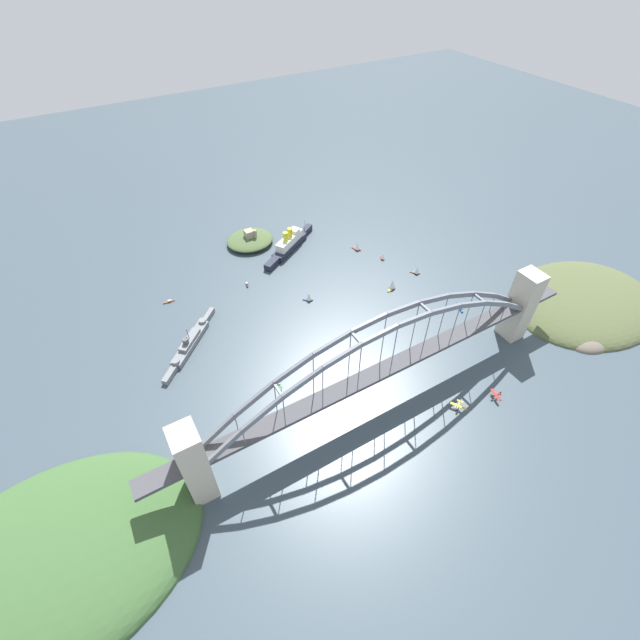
{
  "coord_description": "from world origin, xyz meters",
  "views": [
    {
      "loc": [
        -120.23,
        -127.32,
        238.24
      ],
      "look_at": [
        0.0,
        78.65,
        8.0
      ],
      "focal_mm": 24.35,
      "sensor_mm": 36.0,
      "label": 1
    }
  ],
  "objects_px": {
    "small_boat_7": "(358,246)",
    "small_boat_8": "(392,284)",
    "naval_cruiser": "(190,343)",
    "fort_island_mid_harbor": "(250,240)",
    "seaplane_taxiing_near_bridge": "(458,406)",
    "small_boat_0": "(383,257)",
    "small_boat_4": "(247,284)",
    "ocean_liner": "(289,244)",
    "small_boat_2": "(169,301)",
    "small_boat_6": "(309,297)",
    "seaplane_second_in_formation": "(496,396)",
    "small_boat_3": "(279,384)",
    "small_boat_1": "(417,270)",
    "small_boat_5": "(460,308)",
    "harbor_arch_bridge": "(385,369)"
  },
  "relations": [
    {
      "from": "small_boat_7",
      "to": "ocean_liner",
      "type": "bearing_deg",
      "value": 149.11
    },
    {
      "from": "fort_island_mid_harbor",
      "to": "small_boat_0",
      "type": "xyz_separation_m",
      "value": [
        95.17,
        -85.78,
        -1.16
      ]
    },
    {
      "from": "small_boat_3",
      "to": "small_boat_7",
      "type": "xyz_separation_m",
      "value": [
        136.21,
        106.44,
        3.31
      ]
    },
    {
      "from": "small_boat_5",
      "to": "naval_cruiser",
      "type": "bearing_deg",
      "value": 160.88
    },
    {
      "from": "naval_cruiser",
      "to": "fort_island_mid_harbor",
      "type": "height_order",
      "value": "naval_cruiser"
    },
    {
      "from": "naval_cruiser",
      "to": "small_boat_1",
      "type": "bearing_deg",
      "value": -4.54
    },
    {
      "from": "ocean_liner",
      "to": "small_boat_0",
      "type": "relative_size",
      "value": 10.5
    },
    {
      "from": "fort_island_mid_harbor",
      "to": "small_boat_8",
      "type": "xyz_separation_m",
      "value": [
        77.19,
        -123.78,
        0.57
      ]
    },
    {
      "from": "fort_island_mid_harbor",
      "to": "small_boat_8",
      "type": "relative_size",
      "value": 4.38
    },
    {
      "from": "seaplane_second_in_formation",
      "to": "fort_island_mid_harbor",
      "type": "bearing_deg",
      "value": 105.13
    },
    {
      "from": "naval_cruiser",
      "to": "small_boat_1",
      "type": "height_order",
      "value": "naval_cruiser"
    },
    {
      "from": "small_boat_7",
      "to": "small_boat_8",
      "type": "distance_m",
      "value": 62.96
    },
    {
      "from": "seaplane_second_in_formation",
      "to": "small_boat_7",
      "type": "distance_m",
      "value": 189.37
    },
    {
      "from": "small_boat_3",
      "to": "small_boat_7",
      "type": "distance_m",
      "value": 172.89
    },
    {
      "from": "fort_island_mid_harbor",
      "to": "small_boat_8",
      "type": "bearing_deg",
      "value": -58.05
    },
    {
      "from": "small_boat_2",
      "to": "small_boat_6",
      "type": "height_order",
      "value": "small_boat_6"
    },
    {
      "from": "small_boat_4",
      "to": "small_boat_8",
      "type": "xyz_separation_m",
      "value": [
        105.28,
        -67.12,
        4.03
      ]
    },
    {
      "from": "small_boat_1",
      "to": "small_boat_2",
      "type": "height_order",
      "value": "small_boat_1"
    },
    {
      "from": "small_boat_5",
      "to": "small_boat_7",
      "type": "bearing_deg",
      "value": 103.22
    },
    {
      "from": "small_boat_7",
      "to": "small_boat_8",
      "type": "xyz_separation_m",
      "value": [
        -6.54,
        -62.62,
        0.56
      ]
    },
    {
      "from": "seaplane_second_in_formation",
      "to": "small_boat_5",
      "type": "relative_size",
      "value": 0.89
    },
    {
      "from": "harbor_arch_bridge",
      "to": "small_boat_2",
      "type": "height_order",
      "value": "harbor_arch_bridge"
    },
    {
      "from": "harbor_arch_bridge",
      "to": "fort_island_mid_harbor",
      "type": "distance_m",
      "value": 214.19
    },
    {
      "from": "naval_cruiser",
      "to": "fort_island_mid_harbor",
      "type": "relative_size",
      "value": 1.29
    },
    {
      "from": "small_boat_1",
      "to": "naval_cruiser",
      "type": "bearing_deg",
      "value": 175.46
    },
    {
      "from": "fort_island_mid_harbor",
      "to": "harbor_arch_bridge",
      "type": "bearing_deg",
      "value": -89.97
    },
    {
      "from": "ocean_liner",
      "to": "small_boat_4",
      "type": "relative_size",
      "value": 7.98
    },
    {
      "from": "seaplane_second_in_formation",
      "to": "small_boat_0",
      "type": "xyz_separation_m",
      "value": [
        27.61,
        164.05,
        0.8
      ]
    },
    {
      "from": "small_boat_5",
      "to": "small_boat_7",
      "type": "xyz_separation_m",
      "value": [
        -26.09,
        111.06,
        3.32
      ]
    },
    {
      "from": "seaplane_taxiing_near_bridge",
      "to": "small_boat_0",
      "type": "xyz_separation_m",
      "value": [
        54.89,
        157.75,
        0.81
      ]
    },
    {
      "from": "seaplane_taxiing_near_bridge",
      "to": "seaplane_second_in_formation",
      "type": "xyz_separation_m",
      "value": [
        27.28,
        -6.3,
        0.0
      ]
    },
    {
      "from": "naval_cruiser",
      "to": "small_boat_5",
      "type": "xyz_separation_m",
      "value": [
        202.82,
        -70.3,
        -2.23
      ]
    },
    {
      "from": "small_boat_2",
      "to": "small_boat_7",
      "type": "bearing_deg",
      "value": -5.15
    },
    {
      "from": "seaplane_taxiing_near_bridge",
      "to": "small_boat_4",
      "type": "relative_size",
      "value": 1.12
    },
    {
      "from": "seaplane_taxiing_near_bridge",
      "to": "small_boat_1",
      "type": "xyz_separation_m",
      "value": [
        68.58,
        125.59,
        1.82
      ]
    },
    {
      "from": "small_boat_1",
      "to": "small_boat_7",
      "type": "relative_size",
      "value": 0.91
    },
    {
      "from": "harbor_arch_bridge",
      "to": "ocean_liner",
      "type": "relative_size",
      "value": 4.33
    },
    {
      "from": "small_boat_0",
      "to": "small_boat_3",
      "type": "height_order",
      "value": "small_boat_0"
    },
    {
      "from": "harbor_arch_bridge",
      "to": "small_boat_6",
      "type": "height_order",
      "value": "harbor_arch_bridge"
    },
    {
      "from": "fort_island_mid_harbor",
      "to": "seaplane_second_in_formation",
      "type": "xyz_separation_m",
      "value": [
        67.56,
        -249.83,
        -1.97
      ]
    },
    {
      "from": "small_boat_0",
      "to": "small_boat_4",
      "type": "xyz_separation_m",
      "value": [
        -123.27,
        29.12,
        -2.3
      ]
    },
    {
      "from": "naval_cruiser",
      "to": "seaplane_second_in_formation",
      "type": "distance_m",
      "value": 218.31
    },
    {
      "from": "small_boat_1",
      "to": "seaplane_second_in_formation",
      "type": "bearing_deg",
      "value": -107.39
    },
    {
      "from": "small_boat_2",
      "to": "small_boat_3",
      "type": "relative_size",
      "value": 0.87
    },
    {
      "from": "small_boat_4",
      "to": "ocean_liner",
      "type": "bearing_deg",
      "value": 26.86
    },
    {
      "from": "small_boat_5",
      "to": "small_boat_6",
      "type": "xyz_separation_m",
      "value": [
        -101.39,
        70.62,
        3.04
      ]
    },
    {
      "from": "small_boat_7",
      "to": "small_boat_8",
      "type": "height_order",
      "value": "small_boat_8"
    },
    {
      "from": "seaplane_taxiing_near_bridge",
      "to": "small_boat_8",
      "type": "distance_m",
      "value": 125.33
    },
    {
      "from": "seaplane_taxiing_near_bridge",
      "to": "seaplane_second_in_formation",
      "type": "height_order",
      "value": "seaplane_second_in_formation"
    },
    {
      "from": "small_boat_3",
      "to": "small_boat_4",
      "type": "height_order",
      "value": "small_boat_3"
    }
  ]
}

